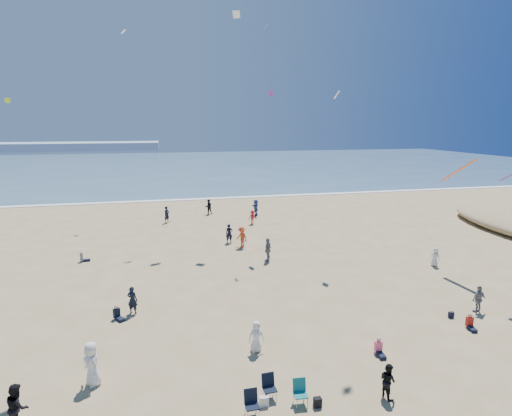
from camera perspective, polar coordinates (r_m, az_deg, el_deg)
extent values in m
plane|color=tan|center=(17.30, -0.59, -27.04)|extent=(220.00, 220.00, 0.00)
cube|color=#476B84|center=(108.73, -11.43, 5.96)|extent=(220.00, 100.00, 0.06)
cube|color=white|center=(59.22, -9.96, 1.19)|extent=(220.00, 1.20, 0.08)
cube|color=#7A8EA8|center=(192.08, -30.52, 7.53)|extent=(110.00, 20.00, 3.20)
imported|color=black|center=(18.33, 18.31, -22.35)|extent=(0.70, 0.82, 1.47)
imported|color=black|center=(37.23, -3.85, -3.67)|extent=(0.68, 0.47, 1.78)
imported|color=gray|center=(27.31, 29.21, -11.28)|extent=(1.03, 0.57, 1.65)
imported|color=black|center=(24.89, -17.24, -12.45)|extent=(0.71, 0.60, 1.67)
imported|color=#314688|center=(48.25, -0.03, 0.07)|extent=(0.67, 1.83, 1.95)
imported|color=white|center=(19.34, -22.39, -19.89)|extent=(1.02, 1.13, 1.94)
imported|color=silver|center=(34.25, 24.23, -6.38)|extent=(0.72, 0.85, 1.49)
imported|color=white|center=(20.33, 0.03, -17.87)|extent=(0.77, 0.50, 1.56)
imported|color=#BC401A|center=(35.91, -2.05, -4.17)|extent=(1.21, 1.39, 1.87)
imported|color=red|center=(44.15, -0.51, -1.33)|extent=(1.08, 0.75, 1.53)
imported|color=gray|center=(32.27, 1.71, -5.97)|extent=(1.04, 1.20, 1.94)
imported|color=black|center=(18.20, -30.90, -23.17)|extent=(0.95, 1.07, 1.82)
imported|color=black|center=(49.21, -6.81, 0.17)|extent=(1.01, 0.85, 1.86)
imported|color=black|center=(45.78, -12.62, -0.92)|extent=(0.80, 0.79, 1.87)
cube|color=silver|center=(17.43, 1.13, -25.88)|extent=(0.35, 0.20, 0.40)
cube|color=black|center=(17.56, 8.78, -25.73)|extent=(0.30, 0.22, 0.38)
cube|color=black|center=(26.16, 26.10, -13.54)|extent=(0.28, 0.18, 0.34)
cube|color=white|center=(52.50, -18.41, 22.79)|extent=(0.75, 0.76, 0.55)
cube|color=blue|center=(37.53, 1.54, 24.61)|extent=(0.27, 0.69, 0.38)
cube|color=#E1FA17|center=(51.13, -31.96, 12.92)|extent=(0.57, 0.42, 0.52)
cube|color=white|center=(33.33, 11.47, 15.57)|extent=(0.67, 0.72, 0.62)
cube|color=#882191|center=(36.13, 2.11, 16.05)|extent=(0.34, 0.81, 0.46)
cube|color=silver|center=(42.00, -2.83, 25.91)|extent=(0.76, 0.63, 0.63)
cube|color=#EC5718|center=(33.17, 26.98, 4.83)|extent=(0.35, 2.64, 1.87)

